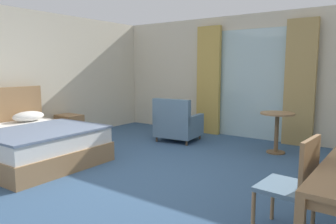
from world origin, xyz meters
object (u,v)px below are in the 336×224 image
(bed, at_px, (29,143))
(nightstand, at_px, (69,127))
(armchair_by_window, at_px, (177,125))
(desk_chair, at_px, (295,181))
(round_cafe_table, at_px, (277,124))

(bed, bearing_deg, nightstand, 119.89)
(armchair_by_window, bearing_deg, desk_chair, -40.55)
(nightstand, relative_size, desk_chair, 0.58)
(bed, distance_m, round_cafe_table, 4.11)
(bed, height_order, round_cafe_table, bed)
(desk_chair, bearing_deg, bed, -178.94)
(nightstand, xyz_separation_m, round_cafe_table, (3.77, 1.45, 0.25))
(desk_chair, height_order, armchair_by_window, desk_chair)
(bed, relative_size, armchair_by_window, 2.31)
(bed, height_order, nightstand, bed)
(nightstand, height_order, desk_chair, desk_chair)
(nightstand, distance_m, armchair_by_window, 2.22)
(bed, distance_m, nightstand, 1.55)
(desk_chair, height_order, round_cafe_table, desk_chair)
(desk_chair, bearing_deg, armchair_by_window, 139.45)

